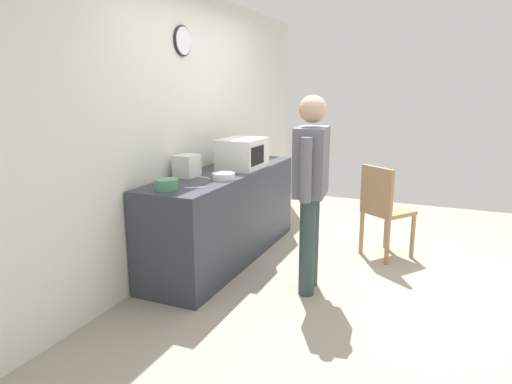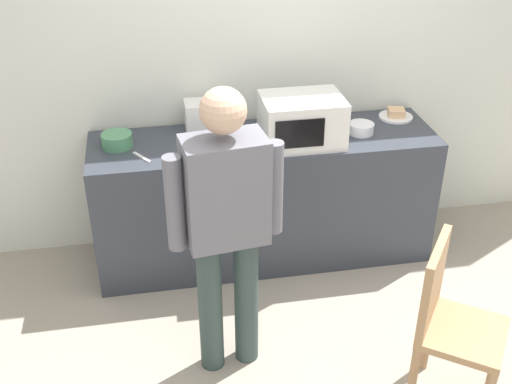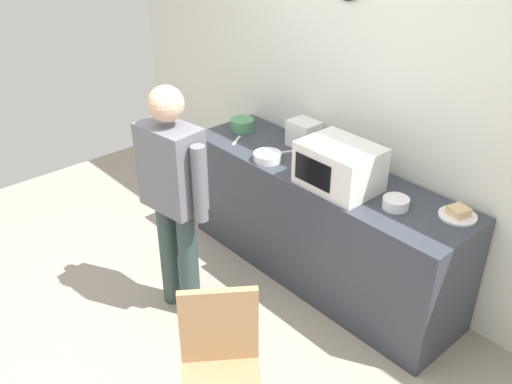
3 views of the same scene
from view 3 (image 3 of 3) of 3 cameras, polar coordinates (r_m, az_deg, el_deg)
ground_plane at (r=3.79m, az=-6.61°, el=-15.94°), size 6.00×6.00×0.00m
back_wall at (r=4.02m, az=11.24°, el=8.81°), size 5.40×0.13×2.60m
kitchen_counter at (r=4.16m, az=6.49°, el=-3.29°), size 2.24×0.62×0.89m
microwave at (r=3.68m, az=8.48°, el=2.60°), size 0.50×0.39×0.30m
sandwich_plate at (r=3.59m, az=19.85°, el=-2.09°), size 0.23×0.23×0.07m
salad_bowl at (r=4.54m, az=-1.42°, el=6.90°), size 0.19×0.19×0.09m
cereal_bowl at (r=4.03m, az=1.17°, el=3.60°), size 0.20×0.20×0.06m
mixing_bowl at (r=3.56m, az=14.01°, el=-1.09°), size 0.16×0.16×0.07m
toaster at (r=4.25m, az=4.89°, el=5.92°), size 0.22×0.18×0.20m
fork_utensil at (r=4.35m, az=-2.00°, el=5.25°), size 0.11×0.15×0.01m
spoon_utensil at (r=4.17m, az=2.95°, el=4.07°), size 0.08×0.17×0.01m
person_standing at (r=3.59m, az=-8.43°, el=0.32°), size 0.59×0.29×1.64m
wooden_chair at (r=2.98m, az=-3.58°, el=-17.43°), size 0.56×0.56×0.94m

